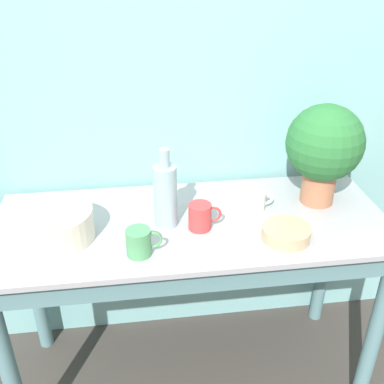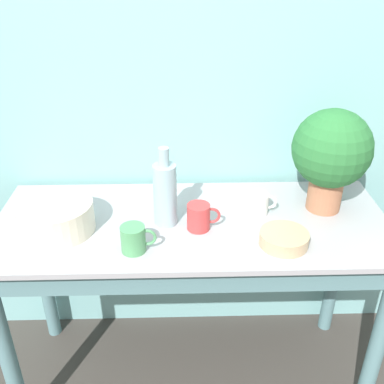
# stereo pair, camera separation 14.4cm
# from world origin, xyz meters

# --- Properties ---
(wall_back) EXTENTS (6.00, 0.05, 2.40)m
(wall_back) POSITION_xyz_m (0.00, 0.64, 1.20)
(wall_back) COLOR #7AB2B2
(wall_back) RESTS_ON ground_plane
(counter_table) EXTENTS (1.44, 0.58, 0.79)m
(counter_table) POSITION_xyz_m (0.00, 0.27, 0.63)
(counter_table) COLOR slate
(counter_table) RESTS_ON ground_plane
(potted_plant) EXTENTS (0.28, 0.28, 0.39)m
(potted_plant) POSITION_xyz_m (0.50, 0.37, 1.02)
(potted_plant) COLOR #A36647
(potted_plant) RESTS_ON counter_table
(bowl_wash_large) EXTENTS (0.26, 0.26, 0.11)m
(bowl_wash_large) POSITION_xyz_m (-0.47, 0.25, 0.85)
(bowl_wash_large) COLOR beige
(bowl_wash_large) RESTS_ON counter_table
(bottle_tall) EXTENTS (0.08, 0.08, 0.29)m
(bottle_tall) POSITION_xyz_m (-0.09, 0.28, 0.92)
(bottle_tall) COLOR #93B2BC
(bottle_tall) RESTS_ON counter_table
(mug_red) EXTENTS (0.12, 0.08, 0.10)m
(mug_red) POSITION_xyz_m (0.02, 0.24, 0.84)
(mug_red) COLOR #C63838
(mug_red) RESTS_ON counter_table
(mug_green) EXTENTS (0.12, 0.08, 0.09)m
(mug_green) POSITION_xyz_m (-0.19, 0.12, 0.84)
(mug_green) COLOR #4C935B
(mug_green) RESTS_ON counter_table
(mug_white) EXTENTS (0.12, 0.09, 0.08)m
(mug_white) POSITION_xyz_m (0.24, 0.34, 0.83)
(mug_white) COLOR white
(mug_white) RESTS_ON counter_table
(bowl_small_tan) EXTENTS (0.16, 0.16, 0.05)m
(bowl_small_tan) POSITION_xyz_m (0.30, 0.14, 0.82)
(bowl_small_tan) COLOR tan
(bowl_small_tan) RESTS_ON counter_table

